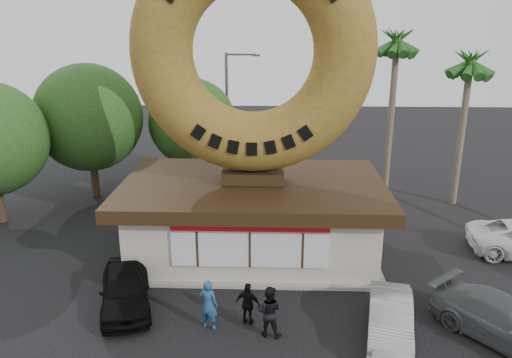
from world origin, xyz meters
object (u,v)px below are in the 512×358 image
(giant_donut, at_px, (253,52))
(car_silver, at_px, (390,318))
(street_lamp, at_px, (229,112))
(person_right, at_px, (248,304))
(person_center, at_px, (269,311))
(donut_shop, at_px, (253,215))
(car_black, at_px, (125,289))
(person_left, at_px, (209,304))
(car_grey, at_px, (507,322))

(giant_donut, xyz_separation_m, car_silver, (4.71, -6.04, -8.03))
(street_lamp, bearing_deg, person_right, -82.98)
(giant_donut, height_order, person_center, giant_donut)
(donut_shop, xyz_separation_m, car_black, (-4.41, -4.61, -1.05))
(car_silver, bearing_deg, person_left, -170.45)
(person_right, distance_m, car_grey, 8.34)
(car_black, distance_m, car_grey, 12.87)
(donut_shop, relative_size, car_grey, 2.29)
(giant_donut, bearing_deg, person_left, -102.05)
(donut_shop, xyz_separation_m, person_center, (0.76, -6.13, -0.89))
(car_black, height_order, car_silver, car_black)
(car_black, bearing_deg, street_lamp, 64.08)
(street_lamp, distance_m, person_center, 16.75)
(donut_shop, relative_size, car_silver, 2.88)
(car_grey, bearing_deg, car_black, 133.35)
(street_lamp, distance_m, car_silver, 17.76)
(giant_donut, xyz_separation_m, street_lamp, (-1.86, 10.00, -4.19))
(donut_shop, xyz_separation_m, car_grey, (8.37, -6.21, -1.06))
(giant_donut, distance_m, car_grey, 13.12)
(giant_donut, height_order, person_right, giant_donut)
(person_left, distance_m, car_grey, 9.62)
(person_right, distance_m, car_silver, 4.68)
(giant_donut, relative_size, car_grey, 2.00)
(street_lamp, xyz_separation_m, car_silver, (6.57, -16.04, -3.84))
(street_lamp, xyz_separation_m, person_left, (0.61, -15.83, -3.59))
(person_center, height_order, car_silver, person_center)
(car_black, relative_size, car_grey, 0.86)
(car_grey, bearing_deg, car_silver, 137.65)
(person_right, relative_size, car_grey, 0.31)
(donut_shop, bearing_deg, car_grey, -36.57)
(street_lamp, relative_size, car_black, 1.90)
(person_center, relative_size, car_silver, 0.45)
(person_center, height_order, car_grey, person_center)
(donut_shop, relative_size, person_left, 6.27)
(person_right, relative_size, car_silver, 0.39)
(giant_donut, relative_size, person_left, 5.46)
(donut_shop, distance_m, car_silver, 7.73)
(car_silver, bearing_deg, donut_shop, 139.65)
(car_silver, relative_size, car_grey, 0.80)
(donut_shop, distance_m, person_center, 6.24)
(donut_shop, bearing_deg, person_center, -82.89)
(street_lamp, bearing_deg, person_left, -87.79)
(donut_shop, relative_size, giant_donut, 1.15)
(car_black, distance_m, car_silver, 9.23)
(giant_donut, distance_m, person_left, 9.80)
(person_left, distance_m, person_right, 1.34)
(person_right, bearing_deg, person_center, 159.98)
(donut_shop, distance_m, person_right, 5.62)
(donut_shop, height_order, car_silver, donut_shop)
(person_center, xyz_separation_m, car_black, (-5.17, 1.52, -0.16))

